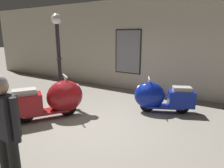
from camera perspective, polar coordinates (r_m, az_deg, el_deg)
ground_plane at (r=4.71m, az=-5.71°, el=-12.57°), size 60.00×60.00×0.00m
showroom_back_wall at (r=7.37m, az=11.07°, el=10.52°), size 18.00×0.24×3.36m
scooter_0 at (r=5.28m, az=-16.39°, el=-4.22°), size 1.41×1.78×1.10m
scooter_1 at (r=5.58m, az=13.30°, el=-3.61°), size 1.64×1.07×0.97m
lamppost at (r=6.20m, az=-15.03°, el=8.27°), size 0.30×0.30×2.68m
visitor_0 at (r=2.98m, az=-28.33°, el=-10.73°), size 0.55×0.27×1.63m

